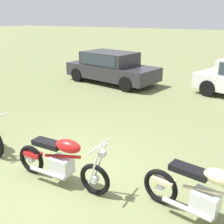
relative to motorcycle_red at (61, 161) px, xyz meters
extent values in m
plane|color=olive|center=(-0.04, 0.17, -0.48)|extent=(120.00, 120.00, 0.00)
torus|color=black|center=(0.72, 0.00, -0.18)|extent=(0.61, 0.10, 0.61)
torus|color=black|center=(-0.77, 0.01, -0.18)|extent=(0.61, 0.10, 0.61)
cylinder|color=silver|center=(0.72, 0.00, -0.18)|extent=(0.14, 0.10, 0.14)
cylinder|color=silver|center=(-0.77, 0.01, -0.18)|extent=(0.14, 0.10, 0.14)
cylinder|color=silver|center=(0.78, 0.09, 0.16)|extent=(0.27, 0.04, 0.75)
cylinder|color=silver|center=(0.78, -0.09, 0.16)|extent=(0.27, 0.04, 0.75)
cube|color=silver|center=(-0.01, 0.00, -0.10)|extent=(0.40, 0.30, 0.32)
cylinder|color=red|center=(0.02, 0.00, 0.10)|extent=(0.82, 0.07, 0.23)
ellipsoid|color=red|center=(0.17, 0.00, 0.34)|extent=(0.52, 0.27, 0.24)
cube|color=black|center=(-0.31, 0.01, 0.28)|extent=(0.60, 0.25, 0.10)
cube|color=red|center=(-0.71, 0.01, -0.04)|extent=(0.36, 0.18, 0.08)
cylinder|color=silver|center=(0.82, 0.00, 0.50)|extent=(0.04, 0.64, 0.03)
sphere|color=silver|center=(0.88, 0.00, 0.38)|extent=(0.16, 0.16, 0.16)
cylinder|color=silver|center=(-0.23, -0.15, -0.24)|extent=(0.80, 0.09, 0.08)
torus|color=black|center=(1.82, 0.31, -0.16)|extent=(0.64, 0.21, 0.63)
cylinder|color=silver|center=(1.82, 0.31, -0.16)|extent=(0.16, 0.12, 0.14)
cube|color=silver|center=(2.57, 0.17, -0.10)|extent=(0.45, 0.37, 0.32)
cylinder|color=beige|center=(2.60, 0.16, 0.10)|extent=(0.81, 0.21, 0.23)
ellipsoid|color=beige|center=(2.75, 0.14, 0.39)|extent=(0.56, 0.35, 0.24)
cube|color=black|center=(2.28, 0.23, 0.33)|extent=(0.63, 0.35, 0.10)
cube|color=beige|center=(1.88, 0.30, -0.02)|extent=(0.39, 0.24, 0.08)
cylinder|color=silver|center=(2.32, 0.05, -0.24)|extent=(0.80, 0.23, 0.08)
cube|color=#2D2D33|center=(-3.02, 7.70, 0.07)|extent=(4.62, 2.67, 0.60)
cube|color=#2D2D33|center=(-3.16, 7.74, 0.65)|extent=(2.68, 2.09, 0.60)
cube|color=#2D3842|center=(-3.16, 7.74, 0.67)|extent=(2.33, 2.05, 0.48)
cylinder|color=black|center=(-1.40, 8.22, -0.16)|extent=(0.67, 0.35, 0.64)
cylinder|color=black|center=(-1.75, 6.57, -0.16)|extent=(0.67, 0.35, 0.64)
cylinder|color=black|center=(-4.28, 8.84, -0.16)|extent=(0.67, 0.35, 0.64)
cylinder|color=black|center=(-4.63, 7.19, -0.16)|extent=(0.67, 0.35, 0.64)
cylinder|color=black|center=(1.37, 7.46, -0.16)|extent=(0.68, 0.42, 0.64)
camera|label=1|loc=(2.95, -3.55, 2.57)|focal=44.20mm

